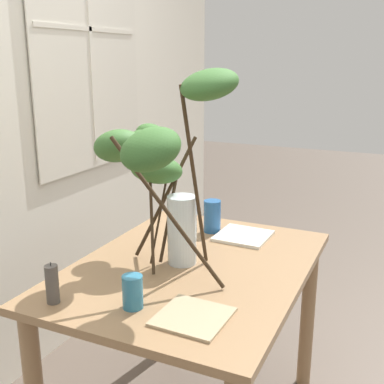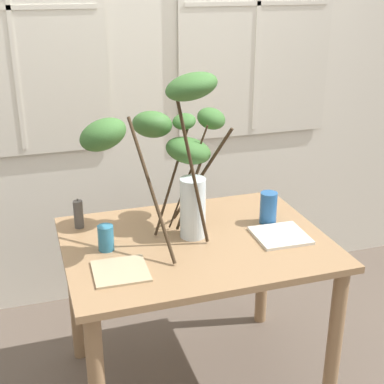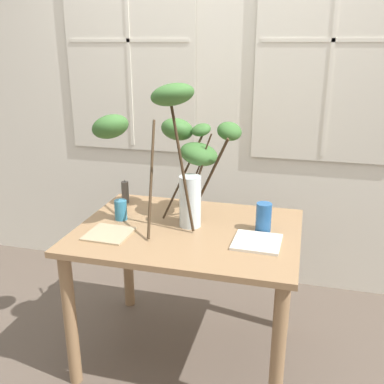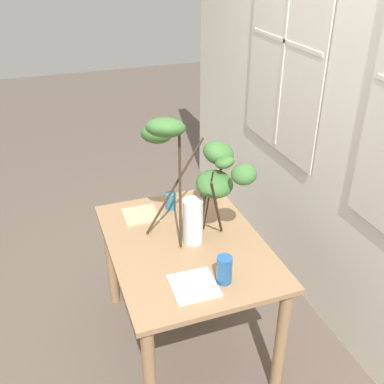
% 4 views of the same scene
% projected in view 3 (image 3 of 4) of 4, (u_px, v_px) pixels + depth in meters
% --- Properties ---
extents(ground, '(14.00, 14.00, 0.00)m').
position_uv_depth(ground, '(188.00, 351.00, 2.53)').
color(ground, brown).
extents(back_wall_with_windows, '(4.54, 0.14, 2.69)m').
position_uv_depth(back_wall_with_windows, '(226.00, 94.00, 3.00)').
color(back_wall_with_windows, silver).
rests_on(back_wall_with_windows, ground).
extents(dining_table, '(1.15, 0.86, 0.77)m').
position_uv_depth(dining_table, '(188.00, 251.00, 2.32)').
color(dining_table, '#93704C').
rests_on(dining_table, ground).
extents(vase_with_branches, '(0.76, 0.59, 0.77)m').
position_uv_depth(vase_with_branches, '(177.00, 144.00, 2.24)').
color(vase_with_branches, silver).
rests_on(vase_with_branches, dining_table).
extents(drinking_glass_blue_left, '(0.07, 0.07, 0.11)m').
position_uv_depth(drinking_glass_blue_left, '(121.00, 210.00, 2.39)').
color(drinking_glass_blue_left, teal).
rests_on(drinking_glass_blue_left, dining_table).
extents(drinking_glass_blue_right, '(0.08, 0.08, 0.15)m').
position_uv_depth(drinking_glass_blue_right, '(264.00, 217.00, 2.23)').
color(drinking_glass_blue_right, '#235693').
rests_on(drinking_glass_blue_right, dining_table).
extents(plate_square_left, '(0.22, 0.22, 0.01)m').
position_uv_depth(plate_square_left, '(109.00, 234.00, 2.21)').
color(plate_square_left, tan).
rests_on(plate_square_left, dining_table).
extents(plate_square_right, '(0.23, 0.23, 0.01)m').
position_uv_depth(plate_square_right, '(257.00, 242.00, 2.11)').
color(plate_square_right, silver).
rests_on(plate_square_right, dining_table).
extents(pillar_candle, '(0.04, 0.04, 0.14)m').
position_uv_depth(pillar_candle, '(125.00, 192.00, 2.64)').
color(pillar_candle, '#514C47').
rests_on(pillar_candle, dining_table).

